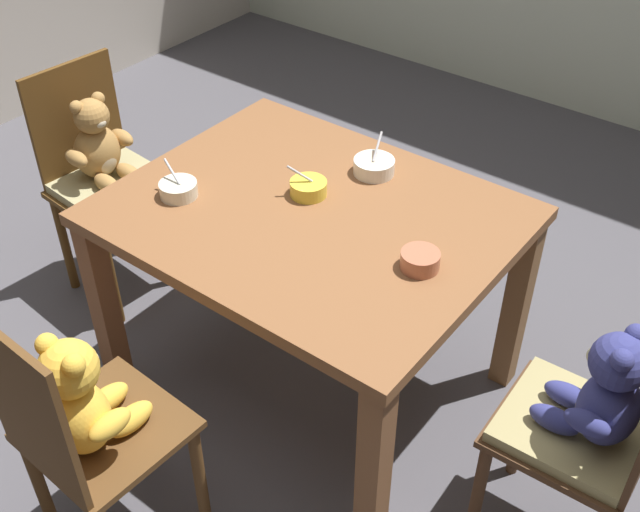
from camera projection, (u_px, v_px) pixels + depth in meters
ground_plane at (312, 382)px, 2.86m from camera, size 5.20×5.20×0.04m
dining_table at (310, 239)px, 2.45m from camera, size 1.19×0.95×0.75m
teddy_chair_near_front at (83, 416)px, 1.99m from camera, size 0.39×0.39×0.94m
teddy_chair_near_right at (597, 415)px, 1.99m from camera, size 0.40×0.38×0.96m
teddy_chair_near_left at (103, 166)px, 2.95m from camera, size 0.40×0.43×0.92m
porridge_bowl_white_far_center at (374, 166)px, 2.53m from camera, size 0.13×0.14×0.12m
porridge_bowl_yellow_center at (308, 188)px, 2.43m from camera, size 0.12×0.12×0.11m
porridge_bowl_cream_near_left at (178, 189)px, 2.43m from camera, size 0.13×0.12×0.11m
porridge_bowl_terracotta_near_right at (420, 260)px, 2.15m from camera, size 0.11×0.11×0.05m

